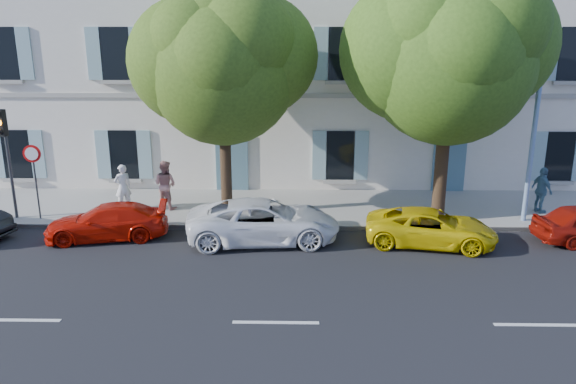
{
  "coord_description": "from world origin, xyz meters",
  "views": [
    {
      "loc": [
        0.49,
        -15.56,
        6.5
      ],
      "look_at": [
        0.17,
        2.0,
        1.4
      ],
      "focal_mm": 35.0,
      "sensor_mm": 36.0,
      "label": 1
    }
  ],
  "objects_px": {
    "car_white_coupe": "(263,221)",
    "pedestrian_c": "(542,190)",
    "road_sign": "(34,166)",
    "car_red_coupe": "(107,222)",
    "tree_left": "(223,70)",
    "traffic_light": "(4,141)",
    "car_yellow_supercar": "(431,228)",
    "pedestrian_a": "(123,187)",
    "tree_right": "(449,61)",
    "street_lamp": "(542,85)",
    "pedestrian_b": "(165,185)"
  },
  "relations": [
    {
      "from": "tree_right",
      "to": "street_lamp",
      "type": "bearing_deg",
      "value": -2.74
    },
    {
      "from": "tree_left",
      "to": "pedestrian_b",
      "type": "height_order",
      "value": "tree_left"
    },
    {
      "from": "car_yellow_supercar",
      "to": "tree_left",
      "type": "distance_m",
      "value": 8.52
    },
    {
      "from": "pedestrian_c",
      "to": "car_white_coupe",
      "type": "bearing_deg",
      "value": 87.84
    },
    {
      "from": "car_white_coupe",
      "to": "street_lamp",
      "type": "relative_size",
      "value": 0.59
    },
    {
      "from": "street_lamp",
      "to": "tree_left",
      "type": "bearing_deg",
      "value": 175.9
    },
    {
      "from": "car_white_coupe",
      "to": "car_yellow_supercar",
      "type": "xyz_separation_m",
      "value": [
        5.24,
        -0.21,
        -0.11
      ]
    },
    {
      "from": "car_red_coupe",
      "to": "road_sign",
      "type": "bearing_deg",
      "value": -126.86
    },
    {
      "from": "tree_left",
      "to": "traffic_light",
      "type": "height_order",
      "value": "tree_left"
    },
    {
      "from": "street_lamp",
      "to": "pedestrian_b",
      "type": "relative_size",
      "value": 4.55
    },
    {
      "from": "road_sign",
      "to": "pedestrian_c",
      "type": "distance_m",
      "value": 17.78
    },
    {
      "from": "road_sign",
      "to": "car_red_coupe",
      "type": "bearing_deg",
      "value": -27.26
    },
    {
      "from": "tree_right",
      "to": "traffic_light",
      "type": "bearing_deg",
      "value": -179.6
    },
    {
      "from": "traffic_light",
      "to": "road_sign",
      "type": "distance_m",
      "value": 1.23
    },
    {
      "from": "car_red_coupe",
      "to": "street_lamp",
      "type": "bearing_deg",
      "value": 86.2
    },
    {
      "from": "car_red_coupe",
      "to": "car_yellow_supercar",
      "type": "distance_m",
      "value": 10.3
    },
    {
      "from": "traffic_light",
      "to": "pedestrian_c",
      "type": "xyz_separation_m",
      "value": [
        18.59,
        1.03,
        -1.93
      ]
    },
    {
      "from": "tree_right",
      "to": "pedestrian_c",
      "type": "height_order",
      "value": "tree_right"
    },
    {
      "from": "traffic_light",
      "to": "pedestrian_b",
      "type": "bearing_deg",
      "value": 14.39
    },
    {
      "from": "road_sign",
      "to": "car_yellow_supercar",
      "type": "bearing_deg",
      "value": -7.96
    },
    {
      "from": "car_yellow_supercar",
      "to": "road_sign",
      "type": "bearing_deg",
      "value": 91.97
    },
    {
      "from": "car_yellow_supercar",
      "to": "traffic_light",
      "type": "height_order",
      "value": "traffic_light"
    },
    {
      "from": "tree_right",
      "to": "pedestrian_a",
      "type": "relative_size",
      "value": 5.02
    },
    {
      "from": "car_red_coupe",
      "to": "pedestrian_b",
      "type": "relative_size",
      "value": 2.15
    },
    {
      "from": "car_white_coupe",
      "to": "pedestrian_c",
      "type": "bearing_deg",
      "value": -79.86
    },
    {
      "from": "car_red_coupe",
      "to": "tree_left",
      "type": "relative_size",
      "value": 0.49
    },
    {
      "from": "car_yellow_supercar",
      "to": "tree_left",
      "type": "xyz_separation_m",
      "value": [
        -6.69,
        2.52,
        4.63
      ]
    },
    {
      "from": "car_red_coupe",
      "to": "pedestrian_a",
      "type": "relative_size",
      "value": 2.3
    },
    {
      "from": "pedestrian_b",
      "to": "pedestrian_c",
      "type": "height_order",
      "value": "pedestrian_b"
    },
    {
      "from": "car_white_coupe",
      "to": "road_sign",
      "type": "height_order",
      "value": "road_sign"
    },
    {
      "from": "tree_right",
      "to": "road_sign",
      "type": "height_order",
      "value": "tree_right"
    },
    {
      "from": "traffic_light",
      "to": "pedestrian_b",
      "type": "distance_m",
      "value": 5.5
    },
    {
      "from": "road_sign",
      "to": "street_lamp",
      "type": "distance_m",
      "value": 17.03
    },
    {
      "from": "car_white_coupe",
      "to": "traffic_light",
      "type": "relative_size",
      "value": 1.26
    },
    {
      "from": "tree_right",
      "to": "traffic_light",
      "type": "relative_size",
      "value": 2.2
    },
    {
      "from": "street_lamp",
      "to": "pedestrian_c",
      "type": "distance_m",
      "value": 4.05
    },
    {
      "from": "car_white_coupe",
      "to": "pedestrian_b",
      "type": "relative_size",
      "value": 2.68
    },
    {
      "from": "tree_right",
      "to": "pedestrian_c",
      "type": "relative_size",
      "value": 5.05
    },
    {
      "from": "car_white_coupe",
      "to": "pedestrian_a",
      "type": "height_order",
      "value": "pedestrian_a"
    },
    {
      "from": "pedestrian_a",
      "to": "pedestrian_c",
      "type": "distance_m",
      "value": 15.1
    },
    {
      "from": "car_red_coupe",
      "to": "pedestrian_c",
      "type": "bearing_deg",
      "value": 89.91
    },
    {
      "from": "pedestrian_a",
      "to": "pedestrian_c",
      "type": "relative_size",
      "value": 1.01
    },
    {
      "from": "road_sign",
      "to": "street_lamp",
      "type": "relative_size",
      "value": 0.32
    },
    {
      "from": "pedestrian_b",
      "to": "road_sign",
      "type": "bearing_deg",
      "value": 39.75
    },
    {
      "from": "car_white_coupe",
      "to": "road_sign",
      "type": "relative_size",
      "value": 1.84
    },
    {
      "from": "tree_left",
      "to": "road_sign",
      "type": "bearing_deg",
      "value": -173.98
    },
    {
      "from": "car_yellow_supercar",
      "to": "pedestrian_a",
      "type": "xyz_separation_m",
      "value": [
        -10.54,
        2.99,
        0.43
      ]
    },
    {
      "from": "car_yellow_supercar",
      "to": "road_sign",
      "type": "relative_size",
      "value": 1.54
    },
    {
      "from": "car_red_coupe",
      "to": "traffic_light",
      "type": "relative_size",
      "value": 1.01
    },
    {
      "from": "car_red_coupe",
      "to": "street_lamp",
      "type": "height_order",
      "value": "street_lamp"
    }
  ]
}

